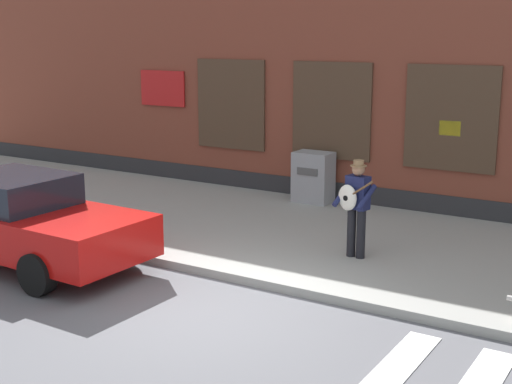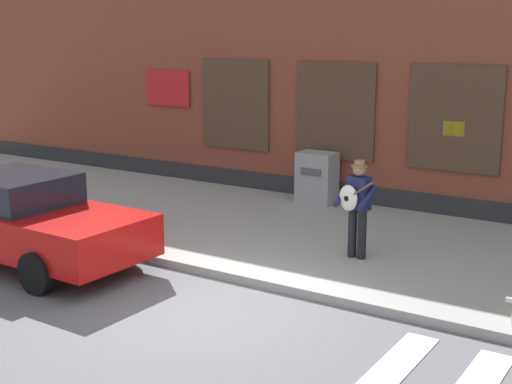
% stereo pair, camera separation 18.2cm
% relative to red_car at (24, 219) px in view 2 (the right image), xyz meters
% --- Properties ---
extents(ground_plane, '(160.00, 160.00, 0.00)m').
position_rel_red_car_xyz_m(ground_plane, '(3.94, -0.03, -0.77)').
color(ground_plane, '#56565B').
extents(sidewalk, '(28.00, 5.51, 0.14)m').
position_rel_red_car_xyz_m(sidewalk, '(3.94, 3.84, -0.70)').
color(sidewalk, gray).
rests_on(sidewalk, ground).
extents(building_backdrop, '(28.00, 4.06, 7.37)m').
position_rel_red_car_xyz_m(building_backdrop, '(3.94, 8.59, 2.91)').
color(building_backdrop, brown).
rests_on(building_backdrop, ground).
extents(red_car, '(4.64, 2.07, 1.53)m').
position_rel_red_car_xyz_m(red_car, '(0.00, 0.00, 0.00)').
color(red_car, '#B20F0C').
rests_on(red_car, ground).
extents(busker, '(0.72, 0.60, 1.68)m').
position_rel_red_car_xyz_m(busker, '(4.85, 2.90, 0.32)').
color(busker, black).
rests_on(busker, sidewalk).
extents(utility_box, '(0.84, 0.59, 1.14)m').
position_rel_red_car_xyz_m(utility_box, '(2.38, 6.15, -0.06)').
color(utility_box, gray).
rests_on(utility_box, sidewalk).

